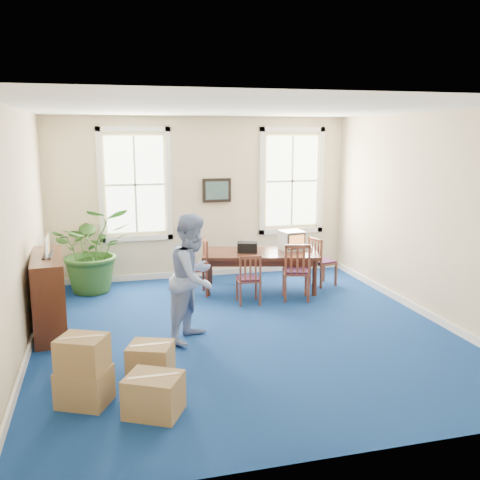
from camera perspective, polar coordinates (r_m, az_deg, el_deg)
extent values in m
plane|color=navy|center=(8.02, 0.40, -9.65)|extent=(6.50, 6.50, 0.00)
plane|color=white|center=(7.50, 0.43, 13.84)|extent=(6.50, 6.50, 0.00)
plane|color=beige|center=(10.74, -4.11, 4.49)|extent=(6.50, 0.00, 6.50)
plane|color=beige|center=(4.61, 11.02, -4.88)|extent=(6.50, 0.00, 6.50)
plane|color=beige|center=(7.42, -22.58, 0.58)|extent=(0.00, 6.50, 6.50)
plane|color=beige|center=(8.85, 19.53, 2.42)|extent=(0.00, 6.50, 6.50)
cube|color=white|center=(11.00, -3.97, -3.52)|extent=(6.00, 0.04, 0.12)
cube|color=white|center=(7.82, -21.49, -10.55)|extent=(0.04, 6.50, 0.12)
cube|color=white|center=(9.19, 18.74, -7.12)|extent=(0.04, 6.50, 0.12)
cube|color=white|center=(10.16, 7.13, -0.83)|extent=(0.24, 0.27, 0.06)
cube|color=black|center=(9.82, 0.78, -0.78)|extent=(0.42, 0.33, 0.18)
imported|color=#7C91C6|center=(7.49, -4.98, -4.00)|extent=(1.06, 1.11, 1.79)
cube|color=#411E13|center=(8.30, -19.70, -5.27)|extent=(0.55, 1.55, 1.19)
imported|color=#29541E|center=(10.11, -15.39, -0.96)|extent=(1.55, 1.39, 1.58)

